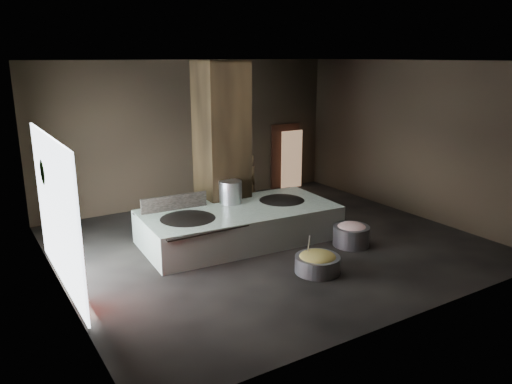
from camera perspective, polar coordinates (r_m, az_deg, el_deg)
floor at (r=12.81m, az=1.45°, el=-6.04°), size 10.00×9.00×0.10m
ceiling at (r=11.93m, az=1.60°, el=15.01°), size 10.00×9.00×0.10m
back_wall at (r=16.10m, az=-7.45°, el=6.75°), size 10.00×0.10×4.50m
front_wall at (r=8.83m, az=17.94°, el=-0.97°), size 10.00×0.10×4.50m
left_wall at (r=10.35m, az=-22.56°, el=0.94°), size 0.10×9.00×4.50m
right_wall at (r=15.48m, az=17.44°, el=5.83°), size 0.10×9.00×4.50m
pillar at (r=13.62m, az=-3.95°, el=5.29°), size 1.20×1.20×4.50m
hearth_platform at (r=12.84m, az=-1.90°, el=-3.71°), size 5.06×2.64×0.86m
platform_cap at (r=12.72m, az=-1.91°, el=-2.06°), size 4.82×2.32×0.03m
wok_left at (r=12.08m, az=-7.77°, el=-3.48°), size 1.55×1.55×0.43m
wok_left_rim at (r=12.05m, az=-7.79°, el=-3.17°), size 1.59×1.59×0.05m
wok_right at (r=13.47m, az=2.97°, el=-1.37°), size 1.45×1.45×0.41m
wok_right_rim at (r=13.45m, az=2.97°, el=-1.08°), size 1.48×1.48×0.05m
stock_pot at (r=13.11m, az=-2.93°, el=-0.11°), size 0.60×0.60×0.64m
splash_guard at (r=12.70m, az=-9.30°, el=-1.28°), size 1.72×0.16×0.43m
cook at (r=14.73m, az=-0.97°, el=0.81°), size 0.73×0.53×1.85m
veg_basin at (r=11.16m, az=7.03°, el=-8.19°), size 1.11×1.11×0.37m
veg_fill at (r=11.09m, az=7.06°, el=-7.40°), size 0.82×0.82×0.25m
ladle at (r=11.04m, az=5.99°, el=-6.36°), size 0.23×0.35×0.71m
meat_basin at (r=12.78m, az=10.82°, el=-4.94°), size 1.11×1.11×0.50m
meat_fill at (r=12.71m, az=10.87°, el=-4.09°), size 0.75×0.75×0.29m
doorway_near at (r=16.74m, az=-3.43°, el=3.17°), size 1.18×0.08×2.38m
doorway_near_glow at (r=16.88m, az=-3.85°, el=3.09°), size 0.81×0.04×1.91m
doorway_far at (r=17.98m, az=3.32°, el=4.02°), size 1.18×0.08×2.38m
doorway_far_glow at (r=17.80m, az=4.10°, el=3.73°), size 0.87×0.04×2.06m
left_opening at (r=10.73m, az=-21.86°, el=-2.13°), size 0.04×4.20×3.10m
pavilion_sliver at (r=9.78m, az=-19.61°, el=-8.26°), size 0.05×0.90×1.70m
tree_silhouette at (r=11.65m, az=-22.67°, el=2.17°), size 0.28×1.10×1.10m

